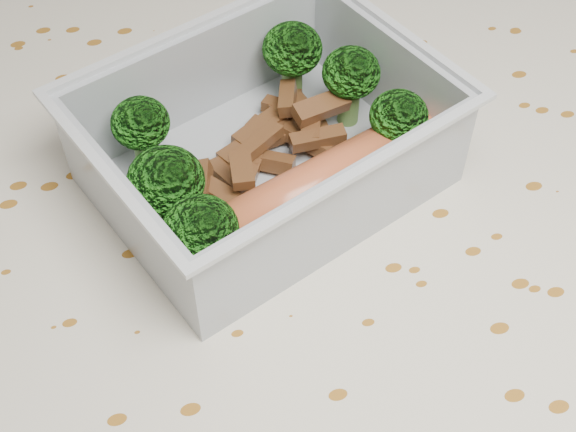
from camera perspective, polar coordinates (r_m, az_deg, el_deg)
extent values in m
cube|color=brown|center=(0.45, 0.47, -3.64)|extent=(1.40, 0.90, 0.04)
cube|color=silver|center=(0.43, 0.49, -1.82)|extent=(1.46, 0.96, 0.01)
cube|color=silver|center=(0.45, -1.53, 2.82)|extent=(0.21, 0.19, 0.00)
cube|color=silver|center=(0.47, -6.35, 10.00)|extent=(0.16, 0.06, 0.06)
cube|color=silver|center=(0.39, 3.93, 0.32)|extent=(0.16, 0.06, 0.06)
cube|color=silver|center=(0.47, 6.93, 9.99)|extent=(0.05, 0.12, 0.06)
cube|color=silver|center=(0.40, -11.47, 0.32)|extent=(0.05, 0.12, 0.06)
cube|color=silver|center=(0.45, -7.01, 13.21)|extent=(0.17, 0.07, 0.00)
cube|color=silver|center=(0.37, 4.64, 2.90)|extent=(0.17, 0.07, 0.00)
cube|color=silver|center=(0.45, 7.74, 13.12)|extent=(0.05, 0.13, 0.00)
cube|color=silver|center=(0.38, -12.77, 2.94)|extent=(0.05, 0.13, 0.00)
cylinder|color=#608C3F|center=(0.45, -10.03, 4.32)|extent=(0.02, 0.02, 0.03)
ellipsoid|color=#247C15|center=(0.43, -10.45, 6.52)|extent=(0.03, 0.03, 0.03)
cylinder|color=#608C3F|center=(0.49, 0.30, 9.59)|extent=(0.02, 0.02, 0.02)
ellipsoid|color=#247C15|center=(0.47, 0.31, 11.80)|extent=(0.04, 0.04, 0.03)
cylinder|color=#608C3F|center=(0.42, -8.31, 0.26)|extent=(0.02, 0.02, 0.02)
ellipsoid|color=#247C15|center=(0.40, -8.69, 2.46)|extent=(0.04, 0.04, 0.03)
cylinder|color=#608C3F|center=(0.47, 4.34, 7.92)|extent=(0.02, 0.02, 0.02)
ellipsoid|color=#247C15|center=(0.46, 4.51, 10.14)|extent=(0.03, 0.03, 0.03)
cylinder|color=#608C3F|center=(0.40, -5.96, -3.16)|extent=(0.02, 0.02, 0.02)
ellipsoid|color=#247C15|center=(0.38, -6.24, -1.00)|extent=(0.04, 0.04, 0.03)
cylinder|color=#608C3F|center=(0.45, 7.56, 4.82)|extent=(0.02, 0.02, 0.03)
ellipsoid|color=#247C15|center=(0.43, 7.88, 7.05)|extent=(0.03, 0.03, 0.03)
cube|color=brown|center=(0.47, -0.38, 7.32)|extent=(0.03, 0.02, 0.01)
cube|color=brown|center=(0.47, 2.06, 6.64)|extent=(0.01, 0.03, 0.01)
cube|color=brown|center=(0.42, -6.24, 0.66)|extent=(0.03, 0.03, 0.01)
cube|color=brown|center=(0.46, -2.32, 6.02)|extent=(0.03, 0.02, 0.01)
cube|color=brown|center=(0.43, -5.14, 0.42)|extent=(0.03, 0.02, 0.01)
cube|color=brown|center=(0.42, -6.23, 2.16)|extent=(0.02, 0.03, 0.01)
cube|color=brown|center=(0.42, -5.37, 1.86)|extent=(0.03, 0.03, 0.01)
cube|color=brown|center=(0.47, -0.03, 8.37)|extent=(0.02, 0.03, 0.01)
cube|color=brown|center=(0.47, -0.04, 7.07)|extent=(0.03, 0.02, 0.01)
cube|color=brown|center=(0.48, -0.07, 7.61)|extent=(0.03, 0.03, 0.01)
cube|color=brown|center=(0.46, 1.66, 5.90)|extent=(0.02, 0.01, 0.01)
cube|color=brown|center=(0.45, -1.34, 3.91)|extent=(0.03, 0.02, 0.01)
cube|color=brown|center=(0.46, -1.62, 6.15)|extent=(0.02, 0.02, 0.01)
cube|color=brown|center=(0.46, 1.70, 6.64)|extent=(0.02, 0.03, 0.01)
cube|color=brown|center=(0.46, 1.43, 5.40)|extent=(0.03, 0.03, 0.01)
cube|color=brown|center=(0.44, -2.79, 2.86)|extent=(0.02, 0.02, 0.01)
cube|color=brown|center=(0.45, -2.30, 4.61)|extent=(0.02, 0.03, 0.01)
cube|color=brown|center=(0.44, -2.04, 5.26)|extent=(0.03, 0.02, 0.01)
cube|color=brown|center=(0.44, -4.21, 2.67)|extent=(0.02, 0.03, 0.01)
cube|color=brown|center=(0.48, -0.02, 7.71)|extent=(0.02, 0.03, 0.01)
cube|color=brown|center=(0.45, -3.43, 4.58)|extent=(0.03, 0.02, 0.01)
cube|color=brown|center=(0.48, 0.02, 7.74)|extent=(0.02, 0.01, 0.01)
cube|color=brown|center=(0.46, -1.40, 5.44)|extent=(0.02, 0.01, 0.01)
cube|color=brown|center=(0.45, 2.12, 5.55)|extent=(0.03, 0.01, 0.01)
cube|color=brown|center=(0.46, 0.47, 6.05)|extent=(0.01, 0.02, 0.01)
cube|color=brown|center=(0.45, 2.38, 7.74)|extent=(0.03, 0.02, 0.01)
cube|color=brown|center=(0.42, -3.31, 3.30)|extent=(0.01, 0.02, 0.01)
cylinder|color=#CF5E35|center=(0.42, 1.95, 2.05)|extent=(0.14, 0.07, 0.03)
sphere|color=#CF5E35|center=(0.45, 8.86, 5.69)|extent=(0.03, 0.03, 0.03)
sphere|color=#CF5E35|center=(0.39, -5.89, -2.12)|extent=(0.03, 0.03, 0.03)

